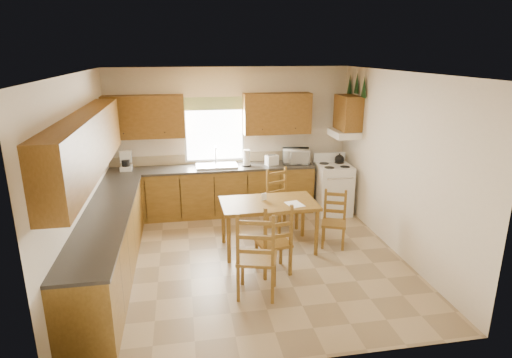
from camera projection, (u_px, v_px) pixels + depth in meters
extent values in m
plane|color=tan|center=(250.00, 259.00, 6.37)|extent=(4.50, 4.50, 0.00)
plane|color=olive|center=(249.00, 73.00, 5.59)|extent=(4.50, 4.50, 0.00)
plane|color=beige|center=(80.00, 180.00, 5.61)|extent=(4.50, 4.50, 0.00)
plane|color=beige|center=(398.00, 165.00, 6.36)|extent=(4.50, 4.50, 0.00)
plane|color=beige|center=(230.00, 140.00, 8.10)|extent=(4.50, 4.50, 0.00)
plane|color=beige|center=(289.00, 239.00, 3.86)|extent=(4.50, 4.50, 0.00)
cube|color=brown|center=(213.00, 192.00, 8.02)|extent=(3.75, 0.60, 0.88)
cube|color=brown|center=(109.00, 246.00, 5.78)|extent=(0.60, 3.60, 0.88)
cube|color=#383431|center=(213.00, 168.00, 7.89)|extent=(3.75, 0.63, 0.04)
cube|color=#383431|center=(106.00, 215.00, 5.65)|extent=(0.63, 3.60, 0.04)
cube|color=tan|center=(211.00, 158.00, 8.13)|extent=(3.75, 0.01, 0.18)
cube|color=brown|center=(144.00, 117.00, 7.54)|extent=(1.41, 0.33, 0.75)
cube|color=brown|center=(277.00, 114.00, 7.94)|extent=(1.25, 0.33, 0.75)
cube|color=brown|center=(87.00, 144.00, 5.35)|extent=(0.33, 3.60, 0.75)
cube|color=brown|center=(348.00, 113.00, 7.72)|extent=(0.33, 0.62, 0.62)
cube|color=white|center=(344.00, 134.00, 7.83)|extent=(0.44, 0.62, 0.12)
cube|color=white|center=(214.00, 130.00, 7.97)|extent=(1.13, 0.02, 1.18)
cube|color=white|center=(214.00, 130.00, 7.96)|extent=(1.05, 0.01, 1.10)
cube|color=#497A38|center=(214.00, 104.00, 7.79)|extent=(1.19, 0.01, 0.24)
cube|color=silver|center=(217.00, 166.00, 7.89)|extent=(0.75, 0.45, 0.04)
cone|color=black|center=(364.00, 87.00, 7.31)|extent=(0.22, 0.22, 0.36)
cone|color=black|center=(357.00, 83.00, 7.60)|extent=(0.22, 0.22, 0.36)
cone|color=black|center=(350.00, 84.00, 7.91)|extent=(0.22, 0.22, 0.36)
cube|color=white|center=(333.00, 190.00, 8.08)|extent=(0.64, 0.66, 0.92)
cube|color=white|center=(126.00, 160.00, 7.62)|extent=(0.26, 0.29, 0.36)
cylinder|color=white|center=(247.00, 158.00, 7.91)|extent=(0.17, 0.17, 0.31)
cube|color=white|center=(272.00, 160.00, 8.01)|extent=(0.26, 0.21, 0.18)
imported|color=white|center=(296.00, 156.00, 8.11)|extent=(0.51, 0.41, 0.28)
cube|color=brown|center=(268.00, 226.00, 6.60)|extent=(1.45, 0.84, 0.77)
cube|color=brown|center=(273.00, 238.00, 5.87)|extent=(0.49, 0.47, 1.02)
cube|color=brown|center=(257.00, 253.00, 5.31)|extent=(0.59, 0.57, 1.15)
cube|color=brown|center=(282.00, 200.00, 7.33)|extent=(0.56, 0.55, 1.03)
cube|color=brown|center=(334.00, 220.00, 6.69)|extent=(0.48, 0.47, 0.88)
cube|color=white|center=(295.00, 204.00, 6.40)|extent=(0.28, 0.33, 0.00)
cube|color=white|center=(264.00, 197.00, 6.56)|extent=(0.08, 0.05, 0.11)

